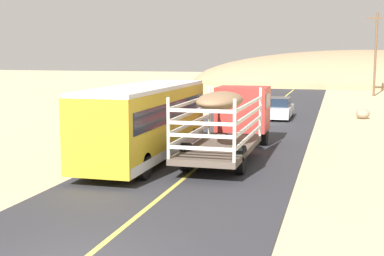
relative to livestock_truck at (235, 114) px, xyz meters
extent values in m
cube|color=#B2332D|center=(0.00, 2.16, 0.03)|extent=(2.50, 2.20, 2.20)
cube|color=#192333|center=(0.00, 2.16, 0.48)|extent=(2.53, 1.54, 0.70)
cube|color=brown|center=(0.00, -3.24, -1.07)|extent=(2.50, 6.40, 0.24)
cylinder|color=silver|center=(-1.19, -0.10, 0.15)|extent=(0.12, 0.12, 2.20)
cylinder|color=silver|center=(1.19, -0.10, 0.15)|extent=(0.12, 0.12, 2.20)
cylinder|color=silver|center=(-1.19, -6.38, 0.15)|extent=(0.12, 0.12, 2.20)
cylinder|color=silver|center=(1.19, -6.38, 0.15)|extent=(0.12, 0.12, 2.20)
cube|color=silver|center=(-1.21, -3.24, -0.51)|extent=(0.08, 6.30, 0.12)
cube|color=silver|center=(1.21, -3.24, -0.51)|extent=(0.08, 6.30, 0.12)
cube|color=silver|center=(0.00, -6.40, -0.51)|extent=(2.40, 0.08, 0.12)
cube|color=silver|center=(-1.21, -3.24, -0.07)|extent=(0.08, 6.30, 0.12)
cube|color=silver|center=(1.21, -3.24, -0.07)|extent=(0.08, 6.30, 0.12)
cube|color=silver|center=(0.00, -6.40, -0.07)|extent=(2.40, 0.08, 0.12)
cube|color=silver|center=(-1.21, -3.24, 0.37)|extent=(0.08, 6.30, 0.12)
cube|color=silver|center=(1.21, -3.24, 0.37)|extent=(0.08, 6.30, 0.12)
cube|color=silver|center=(0.00, -6.40, 0.37)|extent=(2.40, 0.08, 0.12)
cube|color=silver|center=(-1.21, -3.24, 0.81)|extent=(0.08, 6.30, 0.12)
cube|color=silver|center=(1.21, -3.24, 0.81)|extent=(0.08, 6.30, 0.12)
cube|color=silver|center=(0.00, -6.40, 0.81)|extent=(2.40, 0.08, 0.12)
ellipsoid|color=#8C6B4C|center=(0.00, -3.24, 0.90)|extent=(1.75, 3.84, 0.70)
cylinder|color=black|center=(-1.09, 2.16, -1.22)|extent=(0.32, 1.10, 1.10)
cylinder|color=black|center=(1.09, 2.16, -1.22)|extent=(0.32, 1.10, 1.10)
cylinder|color=black|center=(-1.09, -4.52, -1.22)|extent=(0.32, 1.10, 1.10)
cylinder|color=black|center=(1.09, -4.52, -1.22)|extent=(0.32, 1.10, 1.10)
cube|color=gold|center=(-3.24, -3.11, -0.07)|extent=(2.50, 10.00, 2.70)
cube|color=white|center=(-3.24, -3.11, 1.36)|extent=(2.45, 9.80, 0.16)
cube|color=#192333|center=(-3.24, -3.11, 0.40)|extent=(2.54, 9.20, 0.80)
cube|color=silver|center=(-3.24, -3.11, -1.22)|extent=(2.53, 9.80, 0.36)
cylinder|color=black|center=(-4.34, 0.14, -1.27)|extent=(0.30, 1.00, 1.00)
cylinder|color=black|center=(-2.14, 0.14, -1.27)|extent=(0.30, 1.00, 1.00)
cylinder|color=black|center=(-4.34, -6.36, -1.27)|extent=(0.30, 1.00, 1.00)
cylinder|color=black|center=(-2.14, -6.36, -1.27)|extent=(0.30, 1.00, 1.00)
cube|color=silver|center=(0.59, 13.50, -1.26)|extent=(1.80, 4.40, 0.70)
cube|color=#192333|center=(0.59, 13.60, -0.61)|extent=(1.53, 2.20, 0.60)
cylinder|color=black|center=(-0.20, 14.82, -1.44)|extent=(0.22, 0.66, 0.66)
cylinder|color=black|center=(1.38, 14.82, -1.44)|extent=(0.22, 0.66, 0.66)
cylinder|color=black|center=(-0.20, 12.18, -1.44)|extent=(0.22, 0.66, 0.66)
cylinder|color=black|center=(1.38, 12.18, -1.44)|extent=(0.22, 0.66, 0.66)
cylinder|color=brown|center=(8.38, 36.43, 2.67)|extent=(0.24, 0.24, 8.91)
cube|color=brown|center=(8.38, 36.43, 6.52)|extent=(2.20, 0.14, 0.14)
ellipsoid|color=gray|center=(6.35, 14.98, -1.44)|extent=(0.95, 1.03, 0.71)
ellipsoid|color=#997C5A|center=(8.18, 58.61, -1.79)|extent=(51.62, 25.76, 10.24)
camera|label=1|loc=(4.52, -24.12, 2.77)|focal=49.76mm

